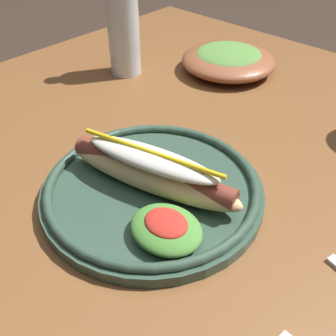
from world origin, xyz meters
name	(u,v)px	position (x,y,z in m)	size (l,w,h in m)	color
dining_table	(237,193)	(0.00, 0.00, 0.63)	(1.11, 0.86, 0.74)	brown
hot_dog_plate	(153,186)	(-0.01, -0.19, 0.76)	(0.29, 0.29, 0.08)	#334C3D
glass_bottle	(123,28)	(-0.32, 0.04, 0.83)	(0.06, 0.06, 0.23)	silver
side_bowl	(228,59)	(-0.17, 0.19, 0.76)	(0.19, 0.19, 0.05)	brown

